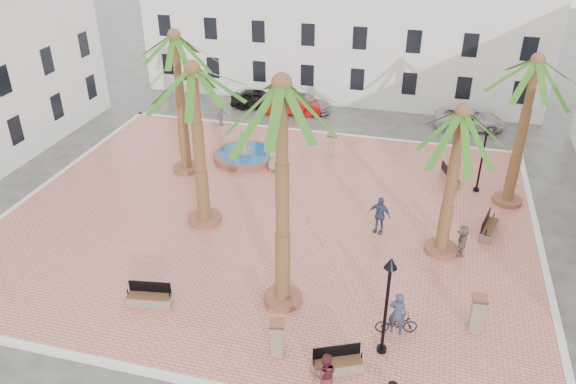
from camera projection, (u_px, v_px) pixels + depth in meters
name	position (u px, v px, depth m)	size (l,w,h in m)	color
ground	(269.00, 217.00, 28.56)	(120.00, 120.00, 0.00)	#56544F
plaza	(269.00, 216.00, 28.52)	(26.00, 22.00, 0.15)	#D27560
kerb_n	(315.00, 132.00, 37.79)	(26.30, 0.30, 0.16)	silver
kerb_s	(178.00, 379.00, 19.25)	(26.30, 0.30, 0.16)	silver
kerb_e	(542.00, 254.00, 25.62)	(0.30, 22.30, 0.16)	silver
kerb_w	(47.00, 184.00, 31.42)	(0.30, 22.30, 0.16)	silver
building_north	(342.00, 31.00, 43.06)	(30.40, 7.40, 9.50)	white
fountain	(245.00, 154.00, 34.01)	(3.80, 3.80, 1.96)	#94523B
palm_nw	(176.00, 52.00, 29.44)	(5.14, 5.14, 8.17)	#94523B
palm_sw	(194.00, 88.00, 24.61)	(5.39, 5.39, 8.13)	#94523B
palm_s	(282.00, 110.00, 18.71)	(5.12, 5.12, 9.46)	#94523B
palm_e	(460.00, 130.00, 22.79)	(4.92, 4.92, 7.13)	#94523B
palm_ne	(534.00, 77.00, 26.27)	(4.95, 4.95, 7.94)	#94523B
bench_s	(150.00, 299.00, 22.39)	(1.88, 0.83, 0.96)	#7C6F5D
bench_se	(337.00, 364.00, 19.37)	(1.86, 1.25, 0.95)	#7C6F5D
bench_e	(489.00, 229.00, 26.81)	(1.01, 1.91, 0.97)	#7C6F5D
bench_ne	(450.00, 177.00, 31.41)	(1.16, 1.87, 0.95)	#7C6F5D
lamppost_s	(388.00, 290.00, 18.92)	(0.45, 0.45, 4.13)	black
lamppost_e	(484.00, 148.00, 29.39)	(0.41, 0.41, 3.76)	black
bollard_se	(277.00, 338.00, 19.80)	(0.62, 0.62, 1.48)	#7C6F5D
bollard_n	(331.00, 144.00, 34.17)	(0.53, 0.53, 1.41)	#7C6F5D
bollard_e	(477.00, 313.00, 20.89)	(0.59, 0.59, 1.53)	#7C6F5D
cyclist_a	(398.00, 313.00, 20.67)	(0.67, 0.44, 1.85)	#30344C
bicycle_a	(396.00, 323.00, 20.93)	(0.56, 1.59, 0.84)	black
cyclist_b	(325.00, 375.00, 18.18)	(0.84, 0.66, 1.73)	#571B22
pedestrian_fountain_a	(273.00, 156.00, 32.32)	(0.90, 0.59, 1.84)	#827255
pedestrian_fountain_b	(379.00, 215.00, 26.63)	(1.12, 0.47, 1.91)	#333D5D
pedestrian_north	(221.00, 114.00, 38.28)	(1.08, 0.62, 1.67)	#46464A
pedestrian_east	(462.00, 240.00, 25.11)	(1.41, 0.45, 1.52)	#6F6054
car_black	(258.00, 99.00, 41.73)	(1.63, 4.06, 1.38)	black
car_red	(293.00, 105.00, 40.68)	(1.44, 4.12, 1.36)	#AE0D0B
car_silver	(303.00, 102.00, 41.28)	(1.72, 4.24, 1.23)	#9D9EA5
car_white	(469.00, 119.00, 38.32)	(2.16, 4.68, 1.30)	beige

